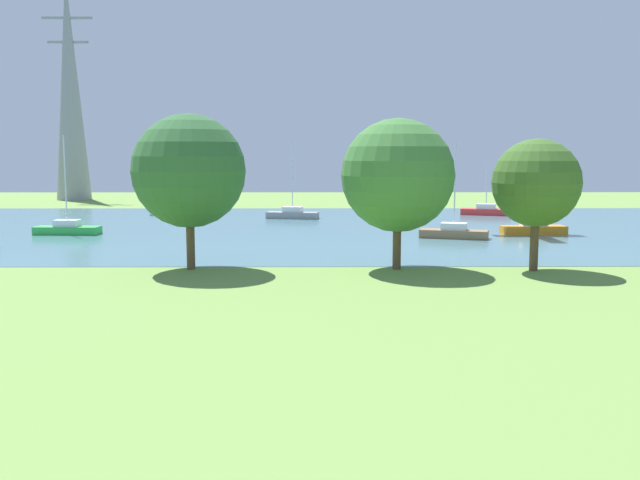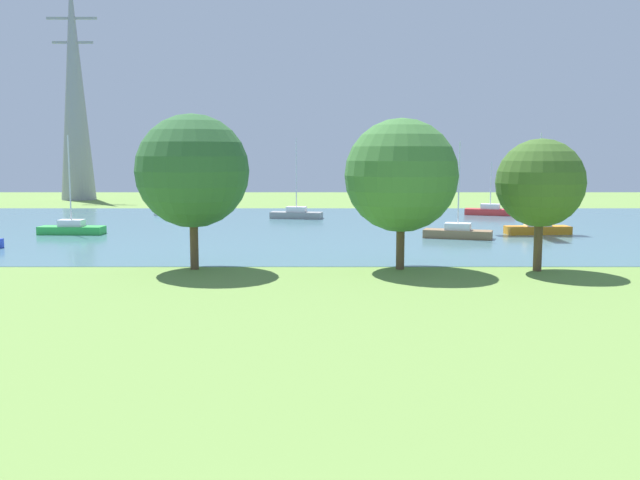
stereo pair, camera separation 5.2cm
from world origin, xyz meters
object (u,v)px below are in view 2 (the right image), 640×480
object	(u,v)px
sailboat_brown	(454,232)
sailboat_orange	(534,228)
tree_mid_shore	(537,183)
electricity_pylon	(71,87)
sailboat_red	(487,211)
tree_west_far	(189,171)
sailboat_green	(68,228)
tree_east_near	(398,176)
sailboat_gray	(293,214)
sailboat_white	(176,210)

from	to	relation	value
sailboat_brown	sailboat_orange	bearing A→B (deg)	21.86
tree_mid_shore	electricity_pylon	xyz separation A→B (m)	(-42.97, 56.04, 9.91)
sailboat_red	tree_west_far	xyz separation A→B (m)	(-23.38, -32.26, 4.72)
sailboat_red	sailboat_green	bearing A→B (deg)	-155.18
tree_east_near	tree_mid_shore	world-z (taller)	tree_east_near
sailboat_green	tree_east_near	distance (m)	28.22
sailboat_orange	sailboat_brown	world-z (taller)	sailboat_orange
sailboat_gray	electricity_pylon	size ratio (longest dim) A/B	0.26
tree_east_near	tree_west_far	bearing A→B (deg)	-179.90
tree_east_near	sailboat_white	bearing A→B (deg)	119.16
sailboat_brown	electricity_pylon	size ratio (longest dim) A/B	0.24
sailboat_white	tree_west_far	distance (m)	33.68
sailboat_orange	sailboat_green	distance (m)	35.12
sailboat_green	sailboat_white	world-z (taller)	sailboat_green
sailboat_brown	sailboat_green	distance (m)	28.68
tree_east_near	electricity_pylon	xyz separation A→B (m)	(-35.89, 55.50, 9.54)
tree_east_near	tree_mid_shore	bearing A→B (deg)	-4.42
sailboat_brown	tree_west_far	size ratio (longest dim) A/B	0.85
sailboat_gray	sailboat_brown	world-z (taller)	sailboat_gray
sailboat_gray	tree_mid_shore	xyz separation A→B (m)	(13.52, -29.22, 4.09)
sailboat_green	sailboat_gray	bearing A→B (deg)	37.88
tree_mid_shore	electricity_pylon	distance (m)	71.31
sailboat_red	sailboat_brown	bearing A→B (deg)	-110.00
sailboat_green	tree_east_near	world-z (taller)	tree_east_near
sailboat_gray	sailboat_green	world-z (taller)	sailboat_gray
sailboat_green	sailboat_white	xyz separation A→B (m)	(4.78, 16.68, -0.01)
sailboat_brown	sailboat_green	size ratio (longest dim) A/B	0.93
tree_west_far	tree_mid_shore	xyz separation A→B (m)	(17.94, -0.53, -0.61)
sailboat_brown	sailboat_white	xyz separation A→B (m)	(-23.79, 19.20, -0.00)
tree_west_far	sailboat_gray	bearing A→B (deg)	81.24
sailboat_green	tree_mid_shore	world-z (taller)	sailboat_green
sailboat_brown	sailboat_white	bearing A→B (deg)	141.10
sailboat_orange	sailboat_gray	distance (m)	22.55
sailboat_green	tree_west_far	world-z (taller)	tree_west_far
sailboat_gray	tree_mid_shore	distance (m)	32.45
electricity_pylon	tree_east_near	bearing A→B (deg)	-57.11
sailboat_brown	sailboat_red	bearing A→B (deg)	70.00
sailboat_orange	sailboat_white	world-z (taller)	sailboat_orange
sailboat_orange	sailboat_gray	xyz separation A→B (m)	(-18.63, 12.71, -0.00)
sailboat_brown	sailboat_white	distance (m)	30.57
sailboat_orange	sailboat_white	xyz separation A→B (m)	(-30.34, 16.57, -0.01)
sailboat_white	electricity_pylon	xyz separation A→B (m)	(-17.74, 22.97, 14.01)
sailboat_red	tree_mid_shore	xyz separation A→B (m)	(-5.44, -32.79, 4.11)
sailboat_orange	tree_east_near	size ratio (longest dim) A/B	0.96
electricity_pylon	sailboat_white	bearing A→B (deg)	-52.32
sailboat_brown	tree_mid_shore	bearing A→B (deg)	-84.08
sailboat_red	electricity_pylon	size ratio (longest dim) A/B	0.18
tree_mid_shore	electricity_pylon	size ratio (longest dim) A/B	0.24
sailboat_gray	sailboat_white	bearing A→B (deg)	161.77
sailboat_orange	electricity_pylon	bearing A→B (deg)	140.57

